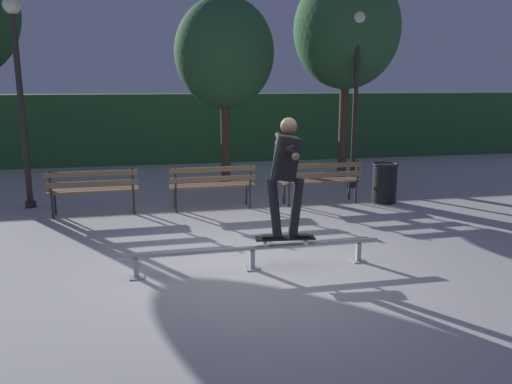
{
  "coord_description": "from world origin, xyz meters",
  "views": [
    {
      "loc": [
        -1.25,
        -6.19,
        2.39
      ],
      "look_at": [
        0.22,
        0.77,
        0.85
      ],
      "focal_mm": 35.76,
      "sensor_mm": 36.0,
      "label": 1
    }
  ],
  "objects_px": {
    "tree_far_right": "(347,30)",
    "park_bench_left_center": "(213,182)",
    "park_bench_right_center": "(322,178)",
    "tree_behind_benches": "(224,53)",
    "trash_can": "(385,182)",
    "skateboarder": "(286,168)",
    "grind_rail": "(252,252)",
    "skateboard": "(285,238)",
    "park_bench_leftmost": "(93,187)",
    "lamp_post_left": "(19,77)",
    "lamp_post_right": "(356,78)"
  },
  "relations": [
    {
      "from": "tree_far_right",
      "to": "park_bench_left_center",
      "type": "bearing_deg",
      "value": -144.6
    },
    {
      "from": "park_bench_right_center",
      "to": "tree_behind_benches",
      "type": "height_order",
      "value": "tree_behind_benches"
    },
    {
      "from": "park_bench_right_center",
      "to": "trash_can",
      "type": "relative_size",
      "value": 2.01
    },
    {
      "from": "skateboarder",
      "to": "tree_far_right",
      "type": "relative_size",
      "value": 0.31
    },
    {
      "from": "grind_rail",
      "to": "skateboarder",
      "type": "distance_m",
      "value": 1.17
    },
    {
      "from": "skateboard",
      "to": "tree_behind_benches",
      "type": "xyz_separation_m",
      "value": [
        0.11,
        5.86,
        2.65
      ]
    },
    {
      "from": "skateboarder",
      "to": "park_bench_leftmost",
      "type": "xyz_separation_m",
      "value": [
        -2.71,
        3.27,
        -0.79
      ]
    },
    {
      "from": "grind_rail",
      "to": "lamp_post_left",
      "type": "height_order",
      "value": "lamp_post_left"
    },
    {
      "from": "grind_rail",
      "to": "skateboard",
      "type": "height_order",
      "value": "skateboard"
    },
    {
      "from": "skateboarder",
      "to": "park_bench_left_center",
      "type": "relative_size",
      "value": 0.97
    },
    {
      "from": "skateboard",
      "to": "tree_far_right",
      "type": "distance_m",
      "value": 7.32
    },
    {
      "from": "lamp_post_left",
      "to": "lamp_post_right",
      "type": "xyz_separation_m",
      "value": [
        6.87,
        0.52,
        0.0
      ]
    },
    {
      "from": "park_bench_right_center",
      "to": "tree_far_right",
      "type": "distance_m",
      "value": 4.24
    },
    {
      "from": "lamp_post_right",
      "to": "park_bench_left_center",
      "type": "bearing_deg",
      "value": -157.43
    },
    {
      "from": "park_bench_leftmost",
      "to": "trash_can",
      "type": "relative_size",
      "value": 2.01
    },
    {
      "from": "lamp_post_left",
      "to": "park_bench_right_center",
      "type": "bearing_deg",
      "value": -9.12
    },
    {
      "from": "park_bench_leftmost",
      "to": "lamp_post_left",
      "type": "relative_size",
      "value": 0.41
    },
    {
      "from": "skateboard",
      "to": "park_bench_right_center",
      "type": "height_order",
      "value": "park_bench_right_center"
    },
    {
      "from": "park_bench_leftmost",
      "to": "tree_far_right",
      "type": "bearing_deg",
      "value": 23.9
    },
    {
      "from": "park_bench_right_center",
      "to": "tree_far_right",
      "type": "xyz_separation_m",
      "value": [
        1.43,
        2.56,
        3.06
      ]
    },
    {
      "from": "skateboarder",
      "to": "tree_far_right",
      "type": "bearing_deg",
      "value": 62.31
    },
    {
      "from": "skateboard",
      "to": "tree_behind_benches",
      "type": "relative_size",
      "value": 0.18
    },
    {
      "from": "skateboard",
      "to": "park_bench_leftmost",
      "type": "relative_size",
      "value": 0.49
    },
    {
      "from": "park_bench_right_center",
      "to": "tree_far_right",
      "type": "relative_size",
      "value": 0.32
    },
    {
      "from": "skateboarder",
      "to": "lamp_post_left",
      "type": "relative_size",
      "value": 0.4
    },
    {
      "from": "tree_behind_benches",
      "to": "lamp_post_left",
      "type": "xyz_separation_m",
      "value": [
        -4.1,
        -1.69,
        -0.55
      ]
    },
    {
      "from": "grind_rail",
      "to": "skateboard",
      "type": "xyz_separation_m",
      "value": [
        0.44,
        -0.0,
        0.15
      ]
    },
    {
      "from": "skateboard",
      "to": "skateboarder",
      "type": "relative_size",
      "value": 0.51
    },
    {
      "from": "park_bench_leftmost",
      "to": "park_bench_right_center",
      "type": "distance_m",
      "value": 4.35
    },
    {
      "from": "park_bench_leftmost",
      "to": "grind_rail",
      "type": "bearing_deg",
      "value": -55.16
    },
    {
      "from": "skateboard",
      "to": "tree_far_right",
      "type": "relative_size",
      "value": 0.16
    },
    {
      "from": "grind_rail",
      "to": "lamp_post_left",
      "type": "bearing_deg",
      "value": 130.42
    },
    {
      "from": "grind_rail",
      "to": "tree_behind_benches",
      "type": "relative_size",
      "value": 0.8
    },
    {
      "from": "lamp_post_right",
      "to": "trash_can",
      "type": "height_order",
      "value": "lamp_post_right"
    },
    {
      "from": "skateboard",
      "to": "lamp_post_left",
      "type": "height_order",
      "value": "lamp_post_left"
    },
    {
      "from": "park_bench_left_center",
      "to": "lamp_post_left",
      "type": "relative_size",
      "value": 0.41
    },
    {
      "from": "tree_behind_benches",
      "to": "trash_can",
      "type": "bearing_deg",
      "value": -43.9
    },
    {
      "from": "grind_rail",
      "to": "park_bench_leftmost",
      "type": "xyz_separation_m",
      "value": [
        -2.28,
        3.27,
        0.3
      ]
    },
    {
      "from": "park_bench_right_center",
      "to": "grind_rail",
      "type": "bearing_deg",
      "value": -122.36
    },
    {
      "from": "park_bench_leftmost",
      "to": "lamp_post_left",
      "type": "bearing_deg",
      "value": 144.76
    },
    {
      "from": "skateboarder",
      "to": "park_bench_left_center",
      "type": "xyz_separation_m",
      "value": [
        -0.54,
        3.27,
        -0.79
      ]
    },
    {
      "from": "park_bench_left_center",
      "to": "tree_behind_benches",
      "type": "xyz_separation_m",
      "value": [
        0.64,
        2.59,
        2.5
      ]
    },
    {
      "from": "tree_behind_benches",
      "to": "lamp_post_right",
      "type": "height_order",
      "value": "tree_behind_benches"
    },
    {
      "from": "lamp_post_left",
      "to": "park_bench_left_center",
      "type": "bearing_deg",
      "value": -14.66
    },
    {
      "from": "grind_rail",
      "to": "skateboard",
      "type": "relative_size",
      "value": 4.35
    },
    {
      "from": "lamp_post_left",
      "to": "lamp_post_right",
      "type": "relative_size",
      "value": 1.0
    },
    {
      "from": "tree_behind_benches",
      "to": "lamp_post_left",
      "type": "height_order",
      "value": "tree_behind_benches"
    },
    {
      "from": "lamp_post_right",
      "to": "lamp_post_left",
      "type": "bearing_deg",
      "value": -175.71
    },
    {
      "from": "park_bench_left_center",
      "to": "tree_behind_benches",
      "type": "height_order",
      "value": "tree_behind_benches"
    },
    {
      "from": "park_bench_left_center",
      "to": "tree_behind_benches",
      "type": "bearing_deg",
      "value": 76.03
    }
  ]
}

